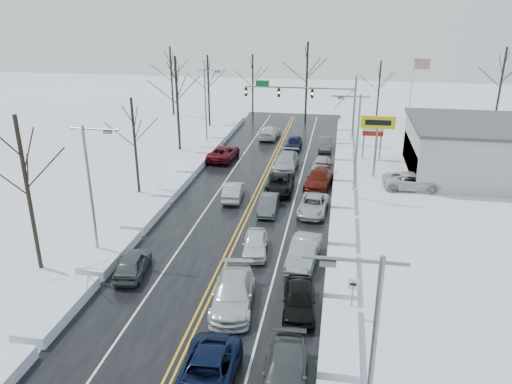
% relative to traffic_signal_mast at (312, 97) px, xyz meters
% --- Properties ---
extents(ground, '(160.00, 160.00, 0.00)m').
position_rel_traffic_signal_mast_xyz_m(ground, '(-3.45, -27.99, -5.48)').
color(ground, white).
rests_on(ground, ground).
extents(road_surface, '(14.00, 84.00, 0.01)m').
position_rel_traffic_signal_mast_xyz_m(road_surface, '(-3.45, -25.99, -5.47)').
color(road_surface, black).
rests_on(road_surface, ground).
extents(snow_bank_left, '(1.88, 72.00, 0.67)m').
position_rel_traffic_signal_mast_xyz_m(snow_bank_left, '(-11.05, -25.99, -5.48)').
color(snow_bank_left, white).
rests_on(snow_bank_left, ground).
extents(snow_bank_right, '(1.88, 72.00, 0.67)m').
position_rel_traffic_signal_mast_xyz_m(snow_bank_right, '(4.15, -25.99, -5.48)').
color(snow_bank_right, white).
rests_on(snow_bank_right, ground).
extents(traffic_signal_mast, '(13.28, 0.39, 8.00)m').
position_rel_traffic_signal_mast_xyz_m(traffic_signal_mast, '(0.00, 0.00, 0.00)').
color(traffic_signal_mast, slate).
rests_on(traffic_signal_mast, ground).
extents(tires_plus_sign, '(3.20, 0.34, 6.00)m').
position_rel_traffic_signal_mast_xyz_m(tires_plus_sign, '(7.05, -12.00, -0.49)').
color(tires_plus_sign, slate).
rests_on(tires_plus_sign, ground).
extents(used_vehicles_sign, '(2.20, 0.22, 4.65)m').
position_rel_traffic_signal_mast_xyz_m(used_vehicles_sign, '(7.05, -5.99, -2.16)').
color(used_vehicles_sign, slate).
rests_on(used_vehicles_sign, ground).
extents(speed_limit_sign, '(0.55, 0.09, 2.35)m').
position_rel_traffic_signal_mast_xyz_m(speed_limit_sign, '(4.75, -35.99, -3.84)').
color(speed_limit_sign, slate).
rests_on(speed_limit_sign, ground).
extents(flagpole, '(1.87, 1.20, 10.00)m').
position_rel_traffic_signal_mast_xyz_m(flagpole, '(11.72, 2.01, 0.45)').
color(flagpole, silver).
rests_on(flagpole, ground).
extents(streetlight_se, '(3.20, 0.25, 9.00)m').
position_rel_traffic_signal_mast_xyz_m(streetlight_se, '(4.85, -45.99, -0.17)').
color(streetlight_se, slate).
rests_on(streetlight_se, ground).
extents(streetlight_ne, '(3.20, 0.25, 9.00)m').
position_rel_traffic_signal_mast_xyz_m(streetlight_ne, '(4.85, -17.99, -0.17)').
color(streetlight_ne, slate).
rests_on(streetlight_ne, ground).
extents(streetlight_sw, '(3.20, 0.25, 9.00)m').
position_rel_traffic_signal_mast_xyz_m(streetlight_sw, '(-11.74, -31.99, -0.17)').
color(streetlight_sw, slate).
rests_on(streetlight_sw, ground).
extents(streetlight_nw, '(3.20, 0.25, 9.00)m').
position_rel_traffic_signal_mast_xyz_m(streetlight_nw, '(-11.74, -3.99, -0.17)').
color(streetlight_nw, slate).
rests_on(streetlight_nw, ground).
extents(tree_left_b, '(4.00, 4.00, 10.00)m').
position_rel_traffic_signal_mast_xyz_m(tree_left_b, '(-14.95, -33.99, 1.51)').
color(tree_left_b, '#2D231C').
rests_on(tree_left_b, ground).
extents(tree_left_c, '(3.40, 3.40, 8.50)m').
position_rel_traffic_signal_mast_xyz_m(tree_left_c, '(-13.95, -19.99, 0.46)').
color(tree_left_c, '#2D231C').
rests_on(tree_left_c, ground).
extents(tree_left_d, '(4.20, 4.20, 10.50)m').
position_rel_traffic_signal_mast_xyz_m(tree_left_d, '(-14.65, -5.99, 1.86)').
color(tree_left_d, '#2D231C').
rests_on(tree_left_d, ground).
extents(tree_left_e, '(3.80, 3.80, 9.50)m').
position_rel_traffic_signal_mast_xyz_m(tree_left_e, '(-14.25, 6.01, 1.16)').
color(tree_left_e, '#2D231C').
rests_on(tree_left_e, ground).
extents(tree_far_a, '(4.00, 4.00, 10.00)m').
position_rel_traffic_signal_mast_xyz_m(tree_far_a, '(-21.45, 12.01, 1.51)').
color(tree_far_a, '#2D231C').
rests_on(tree_far_a, ground).
extents(tree_far_b, '(3.60, 3.60, 9.00)m').
position_rel_traffic_signal_mast_xyz_m(tree_far_b, '(-9.45, 13.01, 0.81)').
color(tree_far_b, '#2D231C').
rests_on(tree_far_b, ground).
extents(tree_far_c, '(4.40, 4.40, 11.00)m').
position_rel_traffic_signal_mast_xyz_m(tree_far_c, '(-1.45, 11.01, 2.21)').
color(tree_far_c, '#2D231C').
rests_on(tree_far_c, ground).
extents(tree_far_d, '(3.40, 3.40, 8.50)m').
position_rel_traffic_signal_mast_xyz_m(tree_far_d, '(8.55, 12.51, 0.46)').
color(tree_far_d, '#2D231C').
rests_on(tree_far_d, ground).
extents(tree_far_e, '(4.20, 4.20, 10.50)m').
position_rel_traffic_signal_mast_xyz_m(tree_far_e, '(24.55, 13.01, 1.86)').
color(tree_far_e, '#2D231C').
rests_on(tree_far_e, ground).
extents(queued_car_3, '(2.80, 5.73, 1.60)m').
position_rel_traffic_signal_mast_xyz_m(queued_car_3, '(-1.77, -36.13, -5.48)').
color(queued_car_3, silver).
rests_on(queued_car_3, ground).
extents(queued_car_4, '(2.09, 4.23, 1.39)m').
position_rel_traffic_signal_mast_xyz_m(queued_car_4, '(-1.64, -29.66, -5.48)').
color(queued_car_4, silver).
rests_on(queued_car_4, ground).
extents(queued_car_5, '(1.52, 4.12, 1.35)m').
position_rel_traffic_signal_mast_xyz_m(queued_car_5, '(-1.80, -22.48, -5.48)').
color(queued_car_5, '#47494C').
rests_on(queued_car_5, ground).
extents(queued_car_6, '(2.49, 5.22, 1.44)m').
position_rel_traffic_signal_mast_xyz_m(queued_car_6, '(-1.50, -17.71, -5.48)').
color(queued_car_6, black).
rests_on(queued_car_6, ground).
extents(queued_car_7, '(2.43, 5.60, 1.60)m').
position_rel_traffic_signal_mast_xyz_m(queued_car_7, '(-1.65, -11.19, -5.48)').
color(queued_car_7, '#A4A7AC').
rests_on(queued_car_7, ground).
extents(queued_car_8, '(1.86, 4.27, 1.43)m').
position_rel_traffic_signal_mast_xyz_m(queued_car_8, '(-1.66, -3.59, -5.48)').
color(queued_car_8, black).
rests_on(queued_car_8, ground).
extents(queued_car_12, '(2.15, 4.57, 1.51)m').
position_rel_traffic_signal_mast_xyz_m(queued_car_12, '(1.91, -36.02, -5.48)').
color(queued_car_12, black).
rests_on(queued_car_12, ground).
extents(queued_car_13, '(2.15, 4.96, 1.59)m').
position_rel_traffic_signal_mast_xyz_m(queued_car_13, '(1.72, -30.49, -5.48)').
color(queued_car_13, gray).
rests_on(queued_car_13, ground).
extents(queued_car_14, '(2.51, 4.93, 1.33)m').
position_rel_traffic_signal_mast_xyz_m(queued_car_14, '(1.77, -22.02, -5.48)').
color(queued_car_14, '#B0B2B8').
rests_on(queued_car_14, ground).
extents(queued_car_15, '(2.88, 5.58, 1.55)m').
position_rel_traffic_signal_mast_xyz_m(queued_car_15, '(1.93, -15.83, -5.48)').
color(queued_car_15, '#4F120A').
rests_on(queued_car_15, ground).
extents(queued_car_16, '(2.03, 4.24, 1.40)m').
position_rel_traffic_signal_mast_xyz_m(queued_car_16, '(1.87, -11.19, -5.48)').
color(queued_car_16, '#ACAFB5').
rests_on(queued_car_16, ground).
extents(queued_car_17, '(1.55, 4.33, 1.42)m').
position_rel_traffic_signal_mast_xyz_m(queued_car_17, '(2.00, -3.25, -5.48)').
color(queued_car_17, '#414346').
rests_on(queued_car_17, ground).
extents(oncoming_car_0, '(1.86, 4.43, 1.42)m').
position_rel_traffic_signal_mast_xyz_m(oncoming_car_0, '(-5.23, -20.14, -5.48)').
color(oncoming_car_0, '#A3A5AB').
rests_on(oncoming_car_0, ground).
extents(oncoming_car_1, '(2.89, 5.64, 1.52)m').
position_rel_traffic_signal_mast_xyz_m(oncoming_car_1, '(-8.71, -9.10, -5.48)').
color(oncoming_car_1, '#540B12').
rests_on(oncoming_car_1, ground).
extents(oncoming_car_2, '(2.49, 5.33, 1.51)m').
position_rel_traffic_signal_mast_xyz_m(oncoming_car_2, '(-5.10, 0.77, -5.48)').
color(oncoming_car_2, silver).
rests_on(oncoming_car_2, ground).
extents(oncoming_car_3, '(2.20, 4.35, 1.42)m').
position_rel_traffic_signal_mast_xyz_m(oncoming_car_3, '(-8.75, -33.70, -5.48)').
color(oncoming_car_3, '#46494C').
rests_on(oncoming_car_3, ground).
extents(parked_car_0, '(5.49, 2.69, 1.50)m').
position_rel_traffic_signal_mast_xyz_m(parked_car_0, '(10.38, -14.99, -5.48)').
color(parked_car_0, silver).
rests_on(parked_car_0, ground).
extents(parked_car_1, '(2.40, 4.85, 1.35)m').
position_rel_traffic_signal_mast_xyz_m(parked_car_1, '(13.47, -11.23, -5.48)').
color(parked_car_1, '#393B3D').
rests_on(parked_car_1, ground).
extents(parked_car_2, '(1.93, 4.59, 1.55)m').
position_rel_traffic_signal_mast_xyz_m(parked_car_2, '(11.58, -5.64, -5.48)').
color(parked_car_2, black).
rests_on(parked_car_2, ground).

